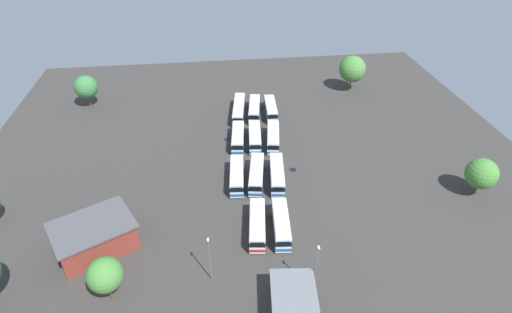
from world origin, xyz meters
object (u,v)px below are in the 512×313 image
(bus_row1_slot2, at_px, (273,137))
(bus_row2_slot1, at_px, (256,174))
(bus_row2_slot0, at_px, (237,175))
(lamp_post_near_entrance, at_px, (210,258))
(lamp_post_mid_lot, at_px, (316,268))
(tree_east_edge, at_px, (86,87))
(bus_row1_slot0, at_px, (238,137))
(maintenance_shelter, at_px, (294,294))
(bus_row0_slot1, at_px, (254,109))
(bus_row0_slot2, at_px, (271,109))
(bus_row1_slot1, at_px, (255,137))
(bus_row2_slot2, at_px, (277,174))
(tree_south_edge, at_px, (482,174))
(depot_building, at_px, (95,236))
(bus_row3_slot2, at_px, (281,224))
(tree_northwest, at_px, (105,275))
(tree_north_edge, at_px, (352,69))
(bus_row3_slot1, at_px, (257,225))
(bus_row0_slot0, at_px, (239,109))

(bus_row1_slot2, height_order, bus_row2_slot1, same)
(bus_row2_slot0, distance_m, lamp_post_near_entrance, 24.15)
(lamp_post_mid_lot, bearing_deg, tree_east_edge, -145.68)
(bus_row1_slot0, distance_m, maintenance_shelter, 44.89)
(bus_row0_slot1, relative_size, bus_row0_slot2, 1.07)
(bus_row1_slot2, relative_size, bus_row2_slot0, 1.01)
(bus_row1_slot1, relative_size, bus_row2_slot0, 0.98)
(bus_row2_slot0, height_order, bus_row2_slot2, same)
(lamp_post_mid_lot, xyz_separation_m, tree_south_edge, (-18.10, 36.09, -0.19))
(tree_east_edge, bearing_deg, maintenance_shelter, 30.89)
(depot_building, height_order, maintenance_shelter, depot_building)
(bus_row3_slot2, relative_size, tree_northwest, 1.38)
(bus_row1_slot2, relative_size, tree_north_edge, 1.06)
(bus_row1_slot0, xyz_separation_m, tree_east_edge, (-23.77, -37.32, 3.71))
(bus_row2_slot1, height_order, maintenance_shelter, maintenance_shelter)
(bus_row2_slot1, height_order, depot_building, depot_building)
(bus_row2_slot0, relative_size, bus_row2_slot2, 0.94)
(bus_row1_slot0, bearing_deg, depot_building, -42.17)
(bus_row3_slot1, relative_size, tree_north_edge, 1.06)
(bus_row3_slot2, relative_size, tree_north_edge, 1.05)
(bus_row1_slot0, bearing_deg, bus_row0_slot1, 157.84)
(tree_northwest, bearing_deg, bus_row1_slot2, 142.08)
(bus_row0_slot0, relative_size, bus_row1_slot0, 1.29)
(bus_row0_slot2, distance_m, tree_north_edge, 27.82)
(maintenance_shelter, bearing_deg, bus_row0_slot0, -177.87)
(bus_row2_slot2, xyz_separation_m, depot_building, (13.70, -32.27, 0.71))
(bus_row1_slot1, height_order, lamp_post_near_entrance, lamp_post_near_entrance)
(bus_row1_slot2, bearing_deg, bus_row1_slot0, -96.56)
(bus_row0_slot0, bearing_deg, depot_building, -32.98)
(bus_row1_slot0, xyz_separation_m, tree_south_edge, (23.60, 43.47, 3.11))
(tree_east_edge, bearing_deg, bus_row1_slot2, 61.39)
(bus_row0_slot0, xyz_separation_m, bus_row2_slot2, (28.41, 4.95, -0.00))
(tree_east_edge, distance_m, tree_northwest, 64.80)
(tree_east_edge, height_order, tree_northwest, tree_east_edge)
(lamp_post_near_entrance, bearing_deg, depot_building, -115.91)
(bus_row1_slot0, height_order, bus_row1_slot1, same)
(bus_row2_slot2, relative_size, bus_row3_slot2, 1.07)
(bus_row2_slot0, bearing_deg, bus_row1_slot0, 173.97)
(bus_row2_slot2, distance_m, lamp_post_mid_lot, 27.08)
(bus_row0_slot2, relative_size, tree_northwest, 1.38)
(bus_row0_slot0, xyz_separation_m, lamp_post_near_entrance, (51.05, -8.92, 2.85))
(bus_row3_slot2, height_order, tree_south_edge, tree_south_edge)
(tree_east_edge, bearing_deg, bus_row3_slot1, 36.06)
(tree_east_edge, distance_m, tree_north_edge, 71.59)
(tree_north_edge, bearing_deg, maintenance_shelter, -23.84)
(bus_row2_slot0, bearing_deg, tree_northwest, -39.27)
(bus_row2_slot0, relative_size, bus_row2_slot1, 0.94)
(bus_row0_slot0, distance_m, bus_row3_slot1, 42.08)
(tree_north_edge, bearing_deg, bus_row2_slot1, -39.35)
(bus_row2_slot1, bearing_deg, bus_row3_slot2, 9.02)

